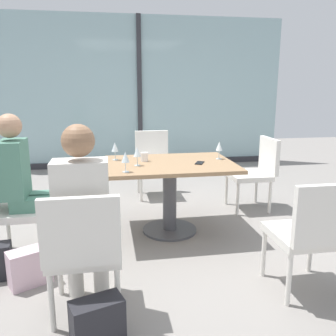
% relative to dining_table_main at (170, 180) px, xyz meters
% --- Properties ---
extents(ground_plane, '(12.00, 12.00, 0.00)m').
position_rel_dining_table_main_xyz_m(ground_plane, '(0.00, 0.00, -0.55)').
color(ground_plane, gray).
extents(window_wall_backdrop, '(5.37, 0.10, 2.70)m').
position_rel_dining_table_main_xyz_m(window_wall_backdrop, '(0.00, 3.20, 0.66)').
color(window_wall_backdrop, '#96B7BC').
rests_on(window_wall_backdrop, ground_plane).
extents(dining_table_main, '(1.27, 0.94, 0.73)m').
position_rel_dining_table_main_xyz_m(dining_table_main, '(0.00, 0.00, 0.00)').
color(dining_table_main, '#997551').
rests_on(dining_table_main, ground_plane).
extents(chair_side_end, '(0.50, 0.46, 0.87)m').
position_rel_dining_table_main_xyz_m(chair_side_end, '(-1.44, -0.35, -0.06)').
color(chair_side_end, silver).
rests_on(chair_side_end, ground_plane).
extents(chair_front_left, '(0.46, 0.50, 0.87)m').
position_rel_dining_table_main_xyz_m(chair_front_left, '(-0.78, -1.31, -0.06)').
color(chair_front_left, silver).
rests_on(chair_front_left, ground_plane).
extents(chair_far_right, '(0.50, 0.46, 0.87)m').
position_rel_dining_table_main_xyz_m(chair_far_right, '(1.16, 0.52, -0.06)').
color(chair_far_right, silver).
rests_on(chair_far_right, ground_plane).
extents(chair_near_window, '(0.46, 0.51, 0.87)m').
position_rel_dining_table_main_xyz_m(chair_near_window, '(0.00, 1.31, -0.06)').
color(chair_near_window, silver).
rests_on(chair_near_window, ground_plane).
extents(chair_front_right, '(0.46, 0.50, 0.87)m').
position_rel_dining_table_main_xyz_m(chair_front_right, '(0.78, -1.31, -0.06)').
color(chair_front_right, silver).
rests_on(chair_front_right, ground_plane).
extents(person_side_end, '(0.39, 0.34, 1.26)m').
position_rel_dining_table_main_xyz_m(person_side_end, '(-1.33, -0.35, 0.15)').
color(person_side_end, '#4C7F6B').
rests_on(person_side_end, ground_plane).
extents(person_front_left, '(0.34, 0.39, 1.26)m').
position_rel_dining_table_main_xyz_m(person_front_left, '(-0.78, -1.20, 0.15)').
color(person_front_left, silver).
rests_on(person_front_left, ground_plane).
extents(wine_glass_0, '(0.07, 0.07, 0.18)m').
position_rel_dining_table_main_xyz_m(wine_glass_0, '(-0.46, -0.33, 0.31)').
color(wine_glass_0, silver).
rests_on(wine_glass_0, dining_table_main).
extents(wine_glass_1, '(0.07, 0.07, 0.18)m').
position_rel_dining_table_main_xyz_m(wine_glass_1, '(-0.33, -0.09, 0.31)').
color(wine_glass_1, silver).
rests_on(wine_glass_1, dining_table_main).
extents(wine_glass_2, '(0.07, 0.07, 0.18)m').
position_rel_dining_table_main_xyz_m(wine_glass_2, '(-0.53, 0.21, 0.31)').
color(wine_glass_2, silver).
rests_on(wine_glass_2, dining_table_main).
extents(wine_glass_3, '(0.07, 0.07, 0.18)m').
position_rel_dining_table_main_xyz_m(wine_glass_3, '(0.54, 0.08, 0.31)').
color(wine_glass_3, silver).
rests_on(wine_glass_3, dining_table_main).
extents(coffee_cup, '(0.08, 0.08, 0.09)m').
position_rel_dining_table_main_xyz_m(coffee_cup, '(-0.24, 0.10, 0.22)').
color(coffee_cup, white).
rests_on(coffee_cup, dining_table_main).
extents(cell_phone_on_table, '(0.13, 0.16, 0.01)m').
position_rel_dining_table_main_xyz_m(cell_phone_on_table, '(0.29, -0.09, 0.18)').
color(cell_phone_on_table, black).
rests_on(cell_phone_on_table, dining_table_main).
extents(handbag_1, '(0.34, 0.25, 0.28)m').
position_rel_dining_table_main_xyz_m(handbag_1, '(-0.70, -1.57, -0.41)').
color(handbag_1, '#232328').
rests_on(handbag_1, ground_plane).
extents(handbag_2, '(0.34, 0.28, 0.28)m').
position_rel_dining_table_main_xyz_m(handbag_2, '(-1.22, -0.83, -0.41)').
color(handbag_2, beige).
rests_on(handbag_2, ground_plane).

